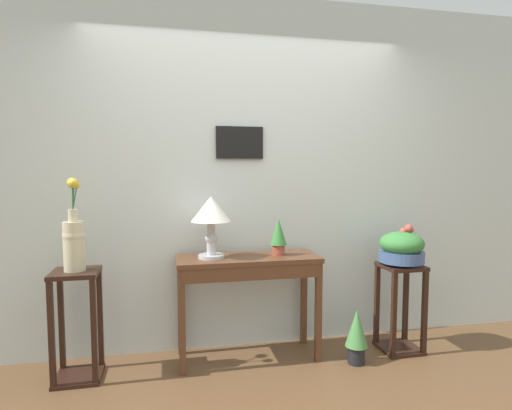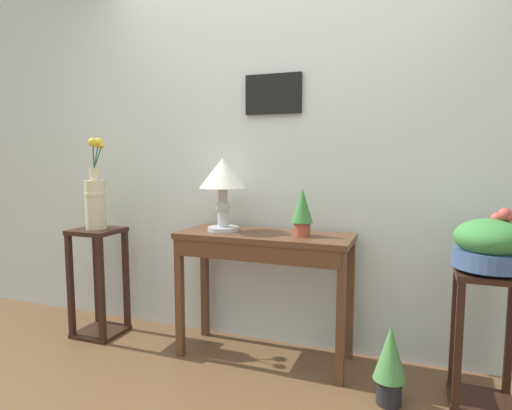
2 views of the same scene
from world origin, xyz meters
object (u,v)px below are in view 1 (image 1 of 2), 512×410
(console_table, at_px, (249,273))
(pedestal_stand_right, at_px, (400,308))
(potted_plant_on_console, at_px, (278,235))
(flower_vase_tall_left, at_px, (74,238))
(planter_bowl_wide_right, at_px, (402,248))
(pedestal_stand_left, at_px, (77,325))
(potted_plant_floor, at_px, (357,334))
(table_lamp, at_px, (211,214))

(console_table, relative_size, pedestal_stand_right, 1.53)
(console_table, relative_size, potted_plant_on_console, 3.81)
(flower_vase_tall_left, bearing_deg, planter_bowl_wide_right, -1.03)
(potted_plant_on_console, bearing_deg, flower_vase_tall_left, -177.12)
(flower_vase_tall_left, bearing_deg, pedestal_stand_left, -92.10)
(potted_plant_on_console, relative_size, planter_bowl_wide_right, 0.80)
(potted_plant_on_console, xyz_separation_m, pedestal_stand_right, (0.97, -0.12, -0.59))
(console_table, distance_m, potted_plant_floor, 0.91)
(flower_vase_tall_left, bearing_deg, potted_plant_floor, -5.51)
(potted_plant_floor, bearing_deg, table_lamp, 165.79)
(console_table, height_order, potted_plant_on_console, potted_plant_on_console)
(table_lamp, bearing_deg, pedestal_stand_left, -175.33)
(console_table, bearing_deg, flower_vase_tall_left, -177.56)
(potted_plant_on_console, xyz_separation_m, potted_plant_floor, (0.53, -0.26, -0.71))
(planter_bowl_wide_right, bearing_deg, pedestal_stand_right, 176.18)
(console_table, height_order, flower_vase_tall_left, flower_vase_tall_left)
(table_lamp, distance_m, pedestal_stand_right, 1.67)
(table_lamp, bearing_deg, pedestal_stand_right, -4.51)
(table_lamp, relative_size, pedestal_stand_right, 0.65)
(table_lamp, height_order, flower_vase_tall_left, flower_vase_tall_left)
(potted_plant_on_console, xyz_separation_m, flower_vase_tall_left, (-1.44, -0.07, 0.04))
(flower_vase_tall_left, relative_size, planter_bowl_wide_right, 1.80)
(planter_bowl_wide_right, bearing_deg, console_table, 175.52)
(table_lamp, xyz_separation_m, potted_plant_on_console, (0.51, -0.00, -0.17))
(console_table, relative_size, planter_bowl_wide_right, 3.07)
(flower_vase_tall_left, distance_m, planter_bowl_wide_right, 2.42)
(flower_vase_tall_left, distance_m, potted_plant_floor, 2.12)
(console_table, distance_m, flower_vase_tall_left, 1.25)
(potted_plant_floor, bearing_deg, pedestal_stand_right, 18.52)
(pedestal_stand_left, height_order, pedestal_stand_right, pedestal_stand_left)
(pedestal_stand_left, relative_size, pedestal_stand_right, 1.09)
(potted_plant_on_console, relative_size, flower_vase_tall_left, 0.45)
(table_lamp, xyz_separation_m, potted_plant_floor, (1.04, -0.26, -0.88))
(console_table, relative_size, table_lamp, 2.34)
(planter_bowl_wide_right, relative_size, potted_plant_floor, 0.84)
(table_lamp, xyz_separation_m, planter_bowl_wide_right, (1.48, -0.12, -0.28))
(pedestal_stand_left, height_order, flower_vase_tall_left, flower_vase_tall_left)
(flower_vase_tall_left, distance_m, pedestal_stand_right, 2.49)
(console_table, relative_size, flower_vase_tall_left, 1.70)
(table_lamp, distance_m, pedestal_stand_left, 1.19)
(console_table, xyz_separation_m, pedestal_stand_left, (-1.21, -0.05, -0.28))
(flower_vase_tall_left, xyz_separation_m, pedestal_stand_right, (2.41, -0.04, -0.63))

